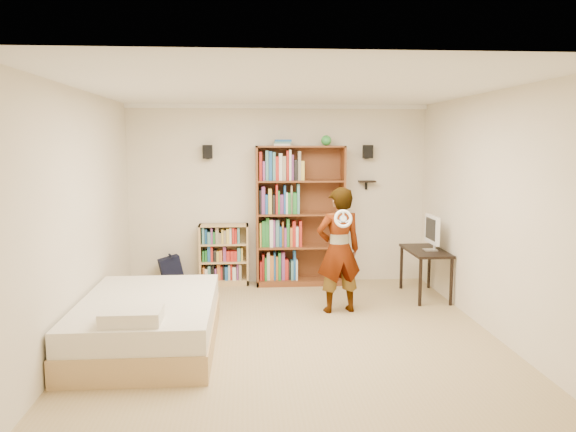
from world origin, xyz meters
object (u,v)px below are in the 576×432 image
object	(u,v)px
person	(339,250)
tall_bookshelf	(300,216)
computer_desk	(425,273)
daybed	(148,316)
low_bookshelf	(224,254)

from	to	relation	value
person	tall_bookshelf	bearing A→B (deg)	-86.55
tall_bookshelf	person	world-z (taller)	tall_bookshelf
computer_desk	person	bearing A→B (deg)	-155.34
daybed	person	bearing A→B (deg)	25.30
low_bookshelf	computer_desk	distance (m)	2.95
low_bookshelf	daybed	distance (m)	2.63
computer_desk	daybed	bearing A→B (deg)	-154.94
tall_bookshelf	low_bookshelf	xyz separation A→B (m)	(-1.15, 0.05, -0.58)
computer_desk	daybed	size ratio (longest dim) A/B	0.45
computer_desk	daybed	distance (m)	3.88
computer_desk	person	distance (m)	1.52
tall_bookshelf	person	distance (m)	1.50
tall_bookshelf	low_bookshelf	world-z (taller)	tall_bookshelf
tall_bookshelf	computer_desk	world-z (taller)	tall_bookshelf
tall_bookshelf	daybed	world-z (taller)	tall_bookshelf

